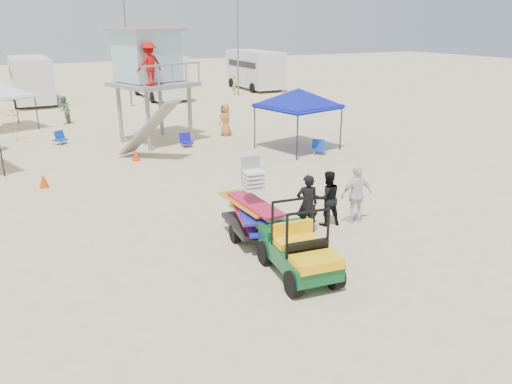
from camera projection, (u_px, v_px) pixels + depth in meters
name	position (u px, v px, depth m)	size (l,w,h in m)	color
ground	(298.00, 290.00, 11.04)	(140.00, 140.00, 0.00)	beige
utility_cart	(299.00, 244.00, 11.40)	(1.38, 2.39, 1.73)	#0B4A21
surf_trailer	(253.00, 209.00, 13.34)	(1.47, 2.42, 2.15)	black
man_left	(307.00, 204.00, 13.75)	(0.62, 0.41, 1.70)	black
man_mid	(327.00, 198.00, 14.34)	(0.79, 0.62, 1.63)	black
man_right	(357.00, 195.00, 14.48)	(1.01, 0.42, 1.72)	white
lifeguard_tower	(149.00, 61.00, 23.42)	(4.14, 4.14, 5.23)	gray
canopy_blue	(298.00, 91.00, 22.39)	(3.55, 3.55, 3.20)	black
umbrella_b	(15.00, 125.00, 24.64)	(1.74, 1.78, 1.60)	gold
cone_near	(136.00, 155.00, 21.25)	(0.34, 0.34, 0.50)	#F83507
cone_far	(44.00, 181.00, 17.78)	(0.34, 0.34, 0.50)	#D84006
beach_chair_a	(60.00, 137.00, 24.15)	(0.73, 0.83, 0.64)	navy
beach_chair_b	(186.00, 140.00, 23.63)	(0.60, 0.64, 0.64)	#170E99
beach_chair_c	(319.00, 147.00, 22.37)	(0.74, 0.86, 0.64)	#0F38A5
rv_mid_left	(31.00, 78.00, 35.66)	(2.65, 6.50, 3.25)	silver
rv_mid_right	(159.00, 74.00, 38.29)	(2.64, 7.00, 3.25)	silver
rv_far_right	(255.00, 68.00, 43.45)	(2.64, 6.60, 3.25)	silver
light_pole_left	(127.00, 47.00, 33.76)	(0.14, 0.14, 8.00)	slate
light_pole_right	(238.00, 44.00, 38.92)	(0.14, 0.14, 8.00)	slate
distant_beachgoers	(90.00, 118.00, 26.09)	(18.71, 14.69, 1.84)	#52824E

